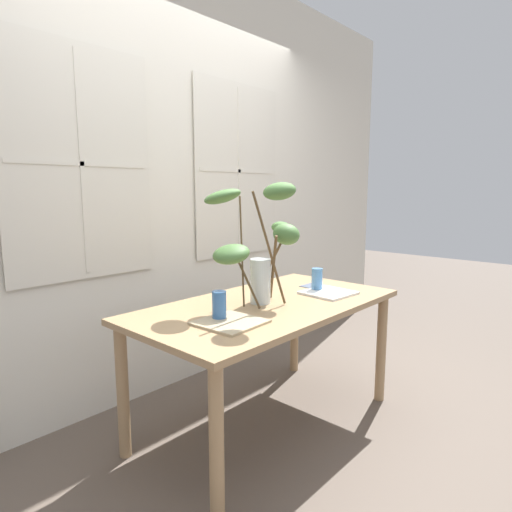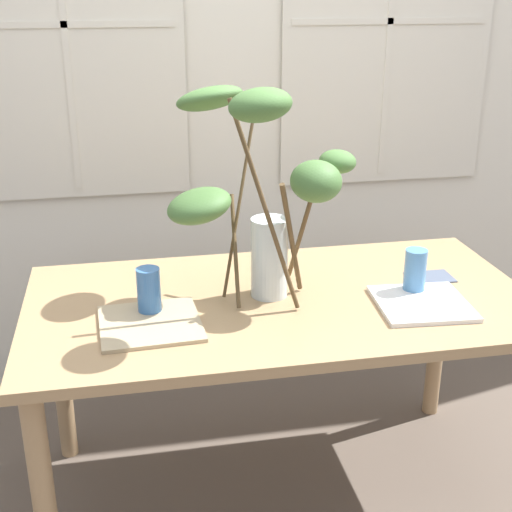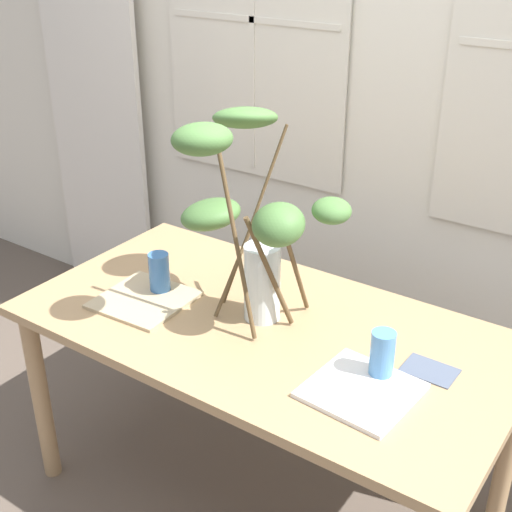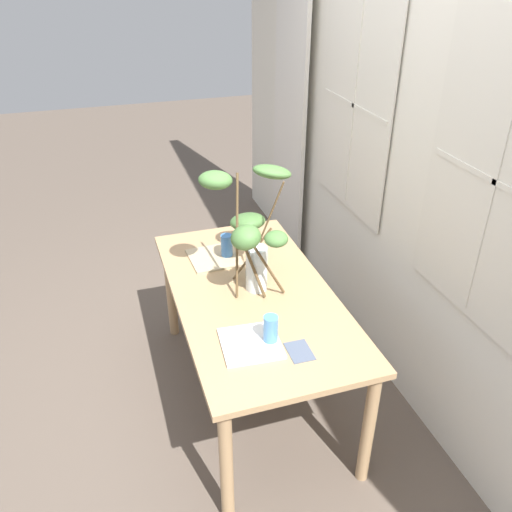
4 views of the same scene
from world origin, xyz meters
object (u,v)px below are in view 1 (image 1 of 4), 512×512
drinking_glass_blue_right (317,280)px  dining_table (268,318)px  vase_with_branches (256,239)px  plate_square_right (328,293)px  drinking_glass_blue_left (219,306)px  plate_square_left (230,322)px

drinking_glass_blue_right → dining_table: bearing=173.9°
dining_table → vase_with_branches: 0.46m
plate_square_right → dining_table: bearing=161.3°
vase_with_branches → plate_square_right: vase_with_branches is taller
dining_table → drinking_glass_blue_left: 0.43m
vase_with_branches → drinking_glass_blue_right: (0.49, -0.06, -0.29)m
vase_with_branches → plate_square_left: size_ratio=2.39×
vase_with_branches → dining_table: bearing=-10.9°
plate_square_left → plate_square_right: (0.80, -0.03, 0.00)m
drinking_glass_blue_right → plate_square_left: drinking_glass_blue_right is taller
drinking_glass_blue_left → plate_square_left: drinking_glass_blue_left is taller
vase_with_branches → drinking_glass_blue_left: vase_with_branches is taller
dining_table → plate_square_right: plate_square_right is taller
plate_square_right → plate_square_left: bearing=178.1°
drinking_glass_blue_left → drinking_glass_blue_right: bearing=-0.8°
drinking_glass_blue_left → plate_square_right: size_ratio=0.53×
drinking_glass_blue_left → plate_square_right: (0.80, -0.10, -0.06)m
vase_with_branches → drinking_glass_blue_left: (-0.32, -0.05, -0.29)m
plate_square_right → drinking_glass_blue_left: bearing=172.7°
plate_square_right → drinking_glass_blue_right: bearing=83.0°
dining_table → drinking_glass_blue_left: bearing=-175.2°
drinking_glass_blue_right → plate_square_left: 0.82m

